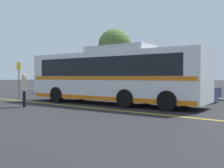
{
  "coord_description": "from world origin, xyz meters",
  "views": [
    {
      "loc": [
        10.78,
        -12.49,
        1.68
      ],
      "look_at": [
        1.0,
        0.02,
        1.22
      ],
      "focal_mm": 42.0,
      "sensor_mm": 36.0,
      "label": 1
    }
  ],
  "objects_px": {
    "parked_car_0": "(58,86)",
    "pedestrian_0": "(24,88)",
    "parked_car_2": "(184,91)",
    "parked_car_1": "(108,88)",
    "bus_stop_sign": "(19,76)",
    "tree_0": "(115,46)",
    "transit_bus": "(112,75)"
  },
  "relations": [
    {
      "from": "parked_car_0",
      "to": "pedestrian_0",
      "type": "bearing_deg",
      "value": 36.67
    },
    {
      "from": "parked_car_2",
      "to": "parked_car_1",
      "type": "bearing_deg",
      "value": 90.16
    },
    {
      "from": "parked_car_0",
      "to": "parked_car_2",
      "type": "distance_m",
      "value": 12.89
    },
    {
      "from": "parked_car_0",
      "to": "parked_car_2",
      "type": "height_order",
      "value": "parked_car_0"
    },
    {
      "from": "pedestrian_0",
      "to": "parked_car_1",
      "type": "bearing_deg",
      "value": 123.22
    },
    {
      "from": "parked_car_0",
      "to": "bus_stop_sign",
      "type": "relative_size",
      "value": 1.79
    },
    {
      "from": "parked_car_1",
      "to": "tree_0",
      "type": "distance_m",
      "value": 8.95
    },
    {
      "from": "transit_bus",
      "to": "tree_0",
      "type": "height_order",
      "value": "tree_0"
    },
    {
      "from": "parked_car_1",
      "to": "parked_car_2",
      "type": "relative_size",
      "value": 0.88
    },
    {
      "from": "tree_0",
      "to": "transit_bus",
      "type": "bearing_deg",
      "value": -53.24
    },
    {
      "from": "parked_car_0",
      "to": "parked_car_1",
      "type": "distance_m",
      "value": 6.25
    },
    {
      "from": "parked_car_0",
      "to": "parked_car_2",
      "type": "xyz_separation_m",
      "value": [
        12.89,
        0.14,
        -0.03
      ]
    },
    {
      "from": "transit_bus",
      "to": "parked_car_2",
      "type": "distance_m",
      "value": 5.38
    },
    {
      "from": "transit_bus",
      "to": "bus_stop_sign",
      "type": "xyz_separation_m",
      "value": [
        -7.54,
        -1.53,
        -0.04
      ]
    },
    {
      "from": "transit_bus",
      "to": "bus_stop_sign",
      "type": "bearing_deg",
      "value": 98.1
    },
    {
      "from": "tree_0",
      "to": "pedestrian_0",
      "type": "bearing_deg",
      "value": -70.66
    },
    {
      "from": "parked_car_1",
      "to": "bus_stop_sign",
      "type": "height_order",
      "value": "bus_stop_sign"
    },
    {
      "from": "transit_bus",
      "to": "parked_car_0",
      "type": "distance_m",
      "value": 11.21
    },
    {
      "from": "parked_car_2",
      "to": "pedestrian_0",
      "type": "bearing_deg",
      "value": 147.25
    },
    {
      "from": "tree_0",
      "to": "bus_stop_sign",
      "type": "bearing_deg",
      "value": -86.89
    },
    {
      "from": "parked_car_1",
      "to": "parked_car_2",
      "type": "xyz_separation_m",
      "value": [
        6.64,
        0.06,
        0.03
      ]
    },
    {
      "from": "parked_car_2",
      "to": "bus_stop_sign",
      "type": "relative_size",
      "value": 1.63
    },
    {
      "from": "parked_car_1",
      "to": "tree_0",
      "type": "relative_size",
      "value": 0.56
    },
    {
      "from": "parked_car_0",
      "to": "parked_car_2",
      "type": "bearing_deg",
      "value": 86.72
    },
    {
      "from": "parked_car_1",
      "to": "bus_stop_sign",
      "type": "relative_size",
      "value": 1.44
    },
    {
      "from": "transit_bus",
      "to": "tree_0",
      "type": "bearing_deg",
      "value": 33.37
    },
    {
      "from": "parked_car_2",
      "to": "transit_bus",
      "type": "bearing_deg",
      "value": 149.53
    },
    {
      "from": "parked_car_0",
      "to": "pedestrian_0",
      "type": "distance_m",
      "value": 11.31
    },
    {
      "from": "bus_stop_sign",
      "to": "pedestrian_0",
      "type": "bearing_deg",
      "value": -122.97
    },
    {
      "from": "parked_car_1",
      "to": "tree_0",
      "type": "height_order",
      "value": "tree_0"
    },
    {
      "from": "tree_0",
      "to": "parked_car_0",
      "type": "bearing_deg",
      "value": -107.12
    },
    {
      "from": "pedestrian_0",
      "to": "bus_stop_sign",
      "type": "xyz_separation_m",
      "value": [
        -4.64,
        2.64,
        0.68
      ]
    }
  ]
}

